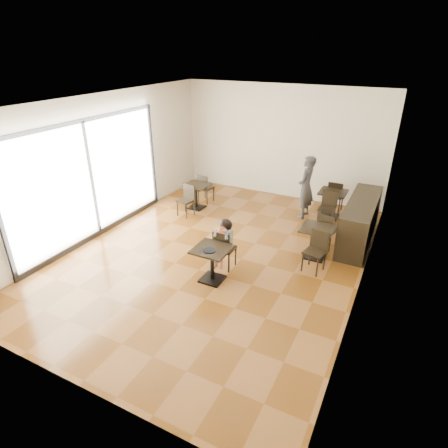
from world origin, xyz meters
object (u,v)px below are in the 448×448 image
Objects in this scene: adult_patron at (306,187)px; chair_left_a at (206,188)px; chair_mid_a at (327,230)px; chair_left_b at (185,201)px; cafe_table_back at (332,204)px; chair_back_a at (335,196)px; chair_mid_b at (314,252)px; cafe_table_mid at (316,243)px; child_table at (212,264)px; cafe_table_left at (196,197)px; chair_back_b at (327,209)px; child at (225,244)px; child_chair at (225,249)px.

chair_left_a is at bearing -82.87° from adult_patron.
chair_mid_a reaches higher than chair_left_b.
cafe_table_back is 0.45m from chair_back_a.
chair_mid_b is at bearing 22.17° from adult_patron.
cafe_table_back reaches higher than cafe_table_mid.
child_table is 1.00× the size of cafe_table_mid.
cafe_table_left is (-3.65, 1.14, -0.01)m from cafe_table_mid.
child_table is 3.74m from chair_back_b.
adult_patron is 1.90× the size of chair_back_b.
cafe_table_mid is at bearing -0.75° from chair_left_b.
child is 2.43m from chair_mid_a.
child_chair is 1.03× the size of chair_left_a.
child_chair is at bearing -48.44° from cafe_table_left.
chair_mid_b reaches higher than cafe_table_mid.
chair_back_a reaches higher than child_table.
child_chair is 2.43m from chair_mid_a.
chair_mid_a is at bearing 35.32° from adult_patron.
chair_mid_b is (0.00, -1.10, 0.00)m from chair_mid_a.
chair_left_b is (-3.65, 0.59, 0.06)m from cafe_table_mid.
child_table is at bearing 74.71° from chair_back_a.
child_table is 2.06m from chair_mid_b.
child_chair is at bearing -146.08° from chair_mid_b.
cafe_table_back is 2.81m from chair_mid_b.
chair_back_b is (-0.27, 1.15, 0.01)m from chair_mid_a.
child_table is at bearing -109.78° from chair_back_b.
chair_back_b is at bearing 68.34° from child_table.
adult_patron is 2.40× the size of cafe_table_left.
child is 1.56× the size of cafe_table_left.
child_table is 0.82× the size of chair_back_a.
chair_back_a is (-0.27, 2.14, 0.01)m from chair_mid_a.
cafe_table_mid is 0.86× the size of chair_left_a.
chair_left_a is (-3.75, 2.24, -0.01)m from chair_mid_b.
child reaches higher than cafe_table_left.
adult_patron reaches higher than chair_mid_a.
chair_mid_a is (0.27, -1.70, 0.06)m from cafe_table_back.
cafe_table_mid is 0.83× the size of chair_mid_a.
chair_mid_b is at bearing -84.40° from cafe_table_back.
chair_back_b is (3.48, 0.01, 0.02)m from chair_left_a.
chair_mid_a is 1.03× the size of chair_left_b.
child_chair is at bearing -141.76° from cafe_table_mid.
cafe_table_mid is at bearing 163.60° from chair_left_a.
chair_left_b is at bearing -62.44° from adult_patron.
adult_patron is 3.16m from chair_left_b.
cafe_table_left is at bearing 98.42° from chair_left_a.
cafe_table_back is (1.38, 3.48, -0.18)m from child.
chair_mid_b is 0.98× the size of chair_back_a.
chair_mid_a is at bearing 99.18° from chair_back_a.
adult_patron is (0.73, 3.73, 0.47)m from child_table.
child_chair is at bearing -111.66° from cafe_table_back.
adult_patron is 2.69m from chair_mid_b.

